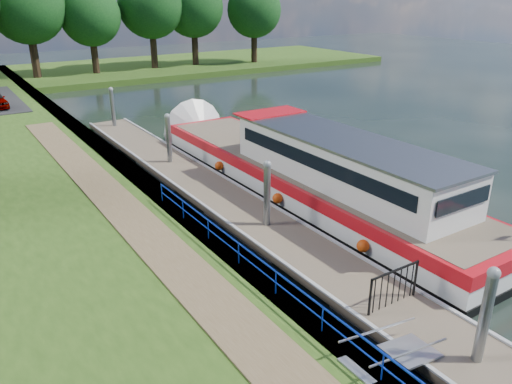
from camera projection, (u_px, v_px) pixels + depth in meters
ground at (456, 361)px, 12.53m from camera, size 160.00×160.00×0.00m
bank_edge at (141, 186)px, 22.78m from camera, size 1.10×90.00×0.78m
far_bank at (145, 68)px, 58.98m from camera, size 60.00×18.00×0.60m
footpath at (164, 250)px, 16.24m from camera, size 1.60×40.00×0.05m
blue_fence at (298, 294)px, 12.99m from camera, size 0.04×18.04×0.72m
pontoon at (211, 192)px, 22.59m from camera, size 2.50×30.00×0.56m
mooring_piles at (210, 170)px, 22.18m from camera, size 0.30×27.30×3.55m
gangway at (392, 357)px, 11.75m from camera, size 2.58×1.00×0.92m
gate_panel at (394, 282)px, 13.81m from camera, size 1.85×0.05×1.15m
barge at (298, 170)px, 22.74m from camera, size 4.36×21.15×4.78m
horizon_trees at (13, 0)px, 46.68m from camera, size 54.38×10.03×12.87m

